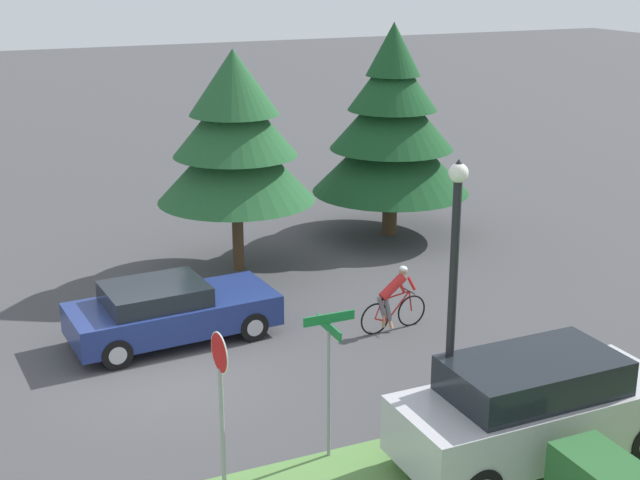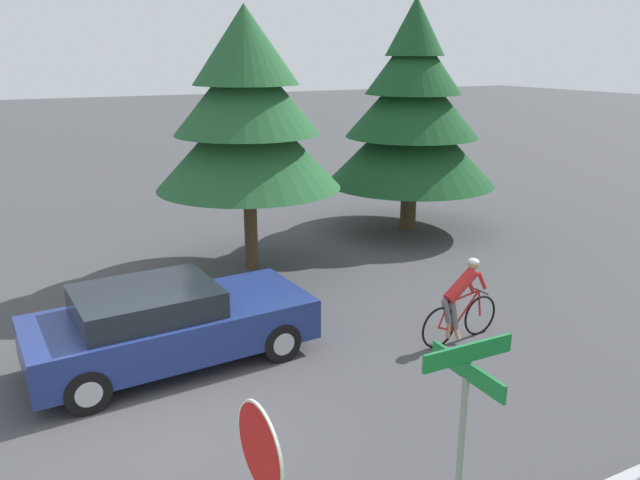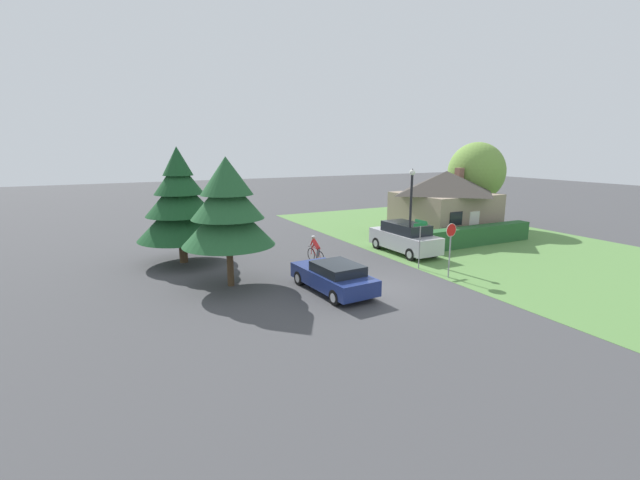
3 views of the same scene
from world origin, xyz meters
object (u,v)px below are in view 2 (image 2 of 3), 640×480
Objects in this scene: cyclist at (461,303)px; conifer_tall_near at (247,112)px; sedan_left_lane at (168,324)px; street_name_sign at (463,428)px; conifer_tall_far at (412,114)px.

cyclist is 6.34m from conifer_tall_near.
street_name_sign reaches higher than sedan_left_lane.
street_name_sign is 0.41× the size of conifer_tall_far.
conifer_tall_far reaches higher than street_name_sign.
street_name_sign is at bearing -32.79° from conifer_tall_far.
street_name_sign is (5.78, 1.19, 1.12)m from sedan_left_lane.
conifer_tall_far is at bearing 27.83° from sedan_left_lane.
conifer_tall_far is (-6.52, 3.41, 2.55)m from cyclist.
street_name_sign reaches higher than cyclist.
conifer_tall_near is (-5.31, -1.86, 2.92)m from cyclist.
conifer_tall_near is 0.93× the size of conifer_tall_far.
street_name_sign is at bearing -134.71° from cyclist.
sedan_left_lane is 6.01m from street_name_sign.
conifer_tall_far is at bearing 147.21° from street_name_sign.
conifer_tall_near reaches higher than street_name_sign.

